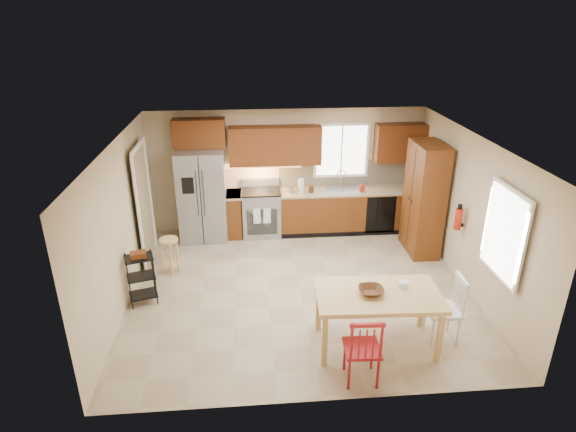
% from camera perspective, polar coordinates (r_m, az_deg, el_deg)
% --- Properties ---
extents(floor, '(5.50, 5.50, 0.00)m').
position_cam_1_polar(floor, '(8.09, 1.41, -8.59)').
color(floor, tan).
rests_on(floor, ground).
extents(ceiling, '(5.50, 5.00, 0.02)m').
position_cam_1_polar(ceiling, '(7.09, 1.61, 8.82)').
color(ceiling, silver).
rests_on(ceiling, ground).
extents(wall_back, '(5.50, 0.02, 2.50)m').
position_cam_1_polar(wall_back, '(9.83, -0.11, 5.41)').
color(wall_back, '#CCB793').
rests_on(wall_back, ground).
extents(wall_front, '(5.50, 0.02, 2.50)m').
position_cam_1_polar(wall_front, '(5.33, 4.54, -11.34)').
color(wall_front, '#CCB793').
rests_on(wall_front, ground).
extents(wall_left, '(0.02, 5.00, 2.50)m').
position_cam_1_polar(wall_left, '(7.71, -19.26, -1.15)').
color(wall_left, '#CCB793').
rests_on(wall_left, ground).
extents(wall_right, '(0.02, 5.00, 2.50)m').
position_cam_1_polar(wall_right, '(8.26, 20.84, 0.24)').
color(wall_right, '#CCB793').
rests_on(wall_right, ground).
extents(refrigerator, '(0.92, 0.75, 1.82)m').
position_cam_1_polar(refrigerator, '(9.60, -10.09, 2.44)').
color(refrigerator, gray).
rests_on(refrigerator, floor).
extents(range_stove, '(0.76, 0.63, 0.92)m').
position_cam_1_polar(range_stove, '(9.78, -3.17, 0.34)').
color(range_stove, gray).
rests_on(range_stove, floor).
extents(base_cabinet_narrow, '(0.30, 0.60, 0.90)m').
position_cam_1_polar(base_cabinet_narrow, '(9.80, -6.38, 0.21)').
color(base_cabinet_narrow, '#593110').
rests_on(base_cabinet_narrow, floor).
extents(base_cabinet_run, '(2.92, 0.60, 0.90)m').
position_cam_1_polar(base_cabinet_run, '(10.01, 7.41, 0.68)').
color(base_cabinet_run, '#593110').
rests_on(base_cabinet_run, floor).
extents(dishwasher, '(0.60, 0.02, 0.78)m').
position_cam_1_polar(dishwasher, '(9.89, 10.93, 0.13)').
color(dishwasher, black).
rests_on(dishwasher, floor).
extents(backsplash, '(2.92, 0.03, 0.55)m').
position_cam_1_polar(backsplash, '(10.02, 7.29, 5.13)').
color(backsplash, '#C4B793').
rests_on(backsplash, wall_back).
extents(upper_over_fridge, '(1.00, 0.35, 0.55)m').
position_cam_1_polar(upper_over_fridge, '(9.44, -10.51, 9.63)').
color(upper_over_fridge, '#622F10').
rests_on(upper_over_fridge, wall_back).
extents(upper_left_block, '(1.80, 0.35, 0.75)m').
position_cam_1_polar(upper_left_block, '(9.48, -1.55, 8.35)').
color(upper_left_block, '#622F10').
rests_on(upper_left_block, wall_back).
extents(upper_right_block, '(1.00, 0.35, 0.75)m').
position_cam_1_polar(upper_right_block, '(9.94, 13.15, 8.46)').
color(upper_right_block, '#622F10').
rests_on(upper_right_block, wall_back).
extents(window_back, '(1.12, 0.04, 1.12)m').
position_cam_1_polar(window_back, '(9.84, 6.35, 7.73)').
color(window_back, white).
rests_on(window_back, wall_back).
extents(sink, '(0.62, 0.46, 0.16)m').
position_cam_1_polar(sink, '(9.83, 6.45, 2.85)').
color(sink, gray).
rests_on(sink, base_cabinet_run).
extents(undercab_glow, '(1.60, 0.30, 0.01)m').
position_cam_1_polar(undercab_glow, '(9.55, -3.32, 5.97)').
color(undercab_glow, '#FFBF66').
rests_on(undercab_glow, wall_back).
extents(soap_bottle, '(0.09, 0.09, 0.19)m').
position_cam_1_polar(soap_bottle, '(9.77, 8.79, 3.44)').
color(soap_bottle, '#AF1F0C').
rests_on(soap_bottle, base_cabinet_run).
extents(paper_towel, '(0.12, 0.12, 0.28)m').
position_cam_1_polar(paper_towel, '(9.59, 1.56, 3.61)').
color(paper_towel, silver).
rests_on(paper_towel, base_cabinet_run).
extents(canister_steel, '(0.11, 0.11, 0.18)m').
position_cam_1_polar(canister_steel, '(9.59, 0.36, 3.30)').
color(canister_steel, gray).
rests_on(canister_steel, base_cabinet_run).
extents(canister_wood, '(0.10, 0.10, 0.14)m').
position_cam_1_polar(canister_wood, '(9.61, 2.76, 3.19)').
color(canister_wood, '#492813').
rests_on(canister_wood, base_cabinet_run).
extents(pantry, '(0.50, 0.95, 2.10)m').
position_cam_1_polar(pantry, '(9.22, 15.83, 1.95)').
color(pantry, '#593110').
rests_on(pantry, floor).
extents(fire_extinguisher, '(0.12, 0.12, 0.36)m').
position_cam_1_polar(fire_extinguisher, '(8.39, 19.54, -0.33)').
color(fire_extinguisher, '#AF1F0C').
rests_on(fire_extinguisher, wall_right).
extents(window_right, '(0.04, 1.02, 1.32)m').
position_cam_1_polar(window_right, '(7.22, 24.27, -1.90)').
color(window_right, white).
rests_on(window_right, wall_right).
extents(doorway, '(0.04, 0.95, 2.10)m').
position_cam_1_polar(doorway, '(8.93, -16.76, 1.14)').
color(doorway, '#8C7A59').
rests_on(doorway, wall_left).
extents(dining_table, '(1.69, 1.00, 0.81)m').
position_cam_1_polar(dining_table, '(6.77, 10.41, -11.99)').
color(dining_table, '#DAB26D').
rests_on(dining_table, floor).
extents(chair_red, '(0.47, 0.47, 0.97)m').
position_cam_1_polar(chair_red, '(6.14, 8.78, -15.09)').
color(chair_red, '#A4191E').
rests_on(chair_red, floor).
extents(chair_white, '(0.47, 0.47, 0.97)m').
position_cam_1_polar(chair_white, '(7.06, 17.95, -10.43)').
color(chair_white, silver).
rests_on(chair_white, floor).
extents(table_bowl, '(0.35, 0.35, 0.08)m').
position_cam_1_polar(table_bowl, '(6.52, 9.79, -9.10)').
color(table_bowl, '#492813').
rests_on(table_bowl, dining_table).
extents(table_jar, '(0.13, 0.13, 0.15)m').
position_cam_1_polar(table_jar, '(6.71, 13.48, -8.10)').
color(table_jar, silver).
rests_on(table_jar, dining_table).
extents(bar_stool, '(0.37, 0.37, 0.66)m').
position_cam_1_polar(bar_stool, '(8.62, -13.77, -4.64)').
color(bar_stool, '#DAB26D').
rests_on(bar_stool, floor).
extents(utility_cart, '(0.49, 0.43, 0.84)m').
position_cam_1_polar(utility_cart, '(7.87, -16.97, -7.15)').
color(utility_cart, black).
rests_on(utility_cart, floor).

